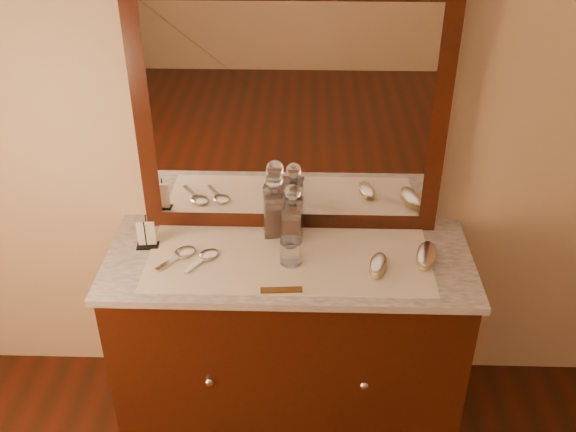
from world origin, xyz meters
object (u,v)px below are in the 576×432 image
Objects in this scene: brush_far at (426,256)px; hand_mirror_inner at (206,257)px; comb at (281,290)px; dresser_cabinet at (289,341)px; hand_mirror_outer at (182,254)px; napkin_rack at (147,235)px; brush_near at (378,265)px; decanter_right at (292,219)px; pin_dish at (291,262)px; mirror_frame at (291,113)px; decanter_left at (274,210)px.

brush_far reaches higher than hand_mirror_inner.
comb is at bearing -159.71° from brush_far.
hand_mirror_outer is at bearing -178.32° from dresser_cabinet.
napkin_rack reaches higher than brush_near.
dresser_cabinet is at bearing -95.66° from decanter_right.
brush_far is (0.53, -0.02, 0.47)m from dresser_cabinet.
brush_far is at bearing -14.05° from decanter_right.
decanter_right is 0.37m from hand_mirror_inner.
hand_mirror_outer reaches higher than pin_dish.
brush_near is at bearing -30.61° from decanter_right.
mirror_frame reaches higher than brush_near.
mirror_frame reaches higher than brush_far.
napkin_rack reaches higher than dresser_cabinet.
decanter_right is 0.46m from hand_mirror_outer.
brush_near is (0.34, -0.33, -0.48)m from mirror_frame.
mirror_frame is at bearing 136.30° from brush_near.
brush_near is at bearing -43.70° from mirror_frame.
decanter_left is at bearing 11.92° from napkin_rack.
comb is at bearing -95.44° from decanter_right.
napkin_rack is 0.92m from brush_near.
napkin_rack reaches higher than hand_mirror_inner.
dresser_cabinet is 0.55m from decanter_right.
decanter_right is (0.01, -0.13, -0.40)m from mirror_frame.
brush_near reaches higher than hand_mirror_outer.
hand_mirror_inner is at bearing -18.05° from napkin_rack.
decanter_right reaches higher than hand_mirror_inner.
brush_far is 1.03× the size of hand_mirror_inner.
hand_mirror_inner is (-0.66, 0.06, -0.01)m from brush_near.
napkin_rack is 0.70× the size of hand_mirror_outer.
comb is 0.35m from decanter_right.
comb is 1.15× the size of napkin_rack.
mirror_frame is at bearing 40.03° from hand_mirror_inner.
decanter_left reaches higher than napkin_rack.
brush_far is (0.53, -0.26, -0.47)m from mirror_frame.
napkin_rack is at bearing 174.48° from dresser_cabinet.
hand_mirror_inner is at bearing -157.29° from decanter_right.
napkin_rack is (-0.57, 0.05, 0.49)m from dresser_cabinet.
decanter_right is 0.54m from brush_far.
comb is 0.60× the size of decanter_right.
hand_mirror_outer is (-0.42, -0.26, -0.49)m from mirror_frame.
decanter_right is at bearing 84.34° from dresser_cabinet.
dresser_cabinet is at bearing 178.27° from brush_far.
dresser_cabinet is 0.58m from decanter_left.
napkin_rack is at bearing 149.18° from comb.
brush_far reaches higher than comb.
hand_mirror_outer is 0.10m from hand_mirror_inner.
decanter_left is at bearing 111.52° from dresser_cabinet.
brush_near is (0.91, -0.14, -0.03)m from napkin_rack.
brush_near is (0.33, -0.03, 0.01)m from pin_dish.
mirror_frame is 0.76m from brush_far.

